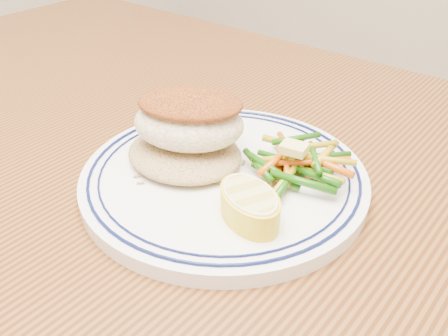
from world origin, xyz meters
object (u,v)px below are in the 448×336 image
plate (224,177)px  lemon_wedge (250,204)px  fish_fillet (189,119)px  dining_table (227,298)px  rice_pilaf (185,151)px  vegetable_pile (298,163)px

plate → lemon_wedge: bearing=-34.1°
fish_fillet → dining_table: bearing=-27.6°
rice_pilaf → fish_fillet: 0.03m
lemon_wedge → fish_fillet: bearing=158.5°
dining_table → plate: size_ratio=5.38×
dining_table → fish_fillet: bearing=152.4°
rice_pilaf → fish_fillet: size_ratio=0.90×
plate → fish_fillet: fish_fillet is taller
dining_table → plate: bearing=132.2°
fish_fillet → lemon_wedge: bearing=-21.5°
rice_pilaf → lemon_wedge: (0.11, -0.03, 0.00)m
plate → fish_fillet: (-0.04, 0.00, 0.05)m
fish_fillet → lemon_wedge: fish_fillet is taller
dining_table → plate: plate is taller
lemon_wedge → rice_pilaf: bearing=162.3°
fish_fillet → vegetable_pile: size_ratio=1.22×
dining_table → fish_fillet: fish_fillet is taller
dining_table → lemon_wedge: bearing=5.0°
vegetable_pile → lemon_wedge: 0.08m
dining_table → rice_pilaf: 0.15m
dining_table → rice_pilaf: size_ratio=12.50×
plate → rice_pilaf: (-0.04, -0.01, 0.02)m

